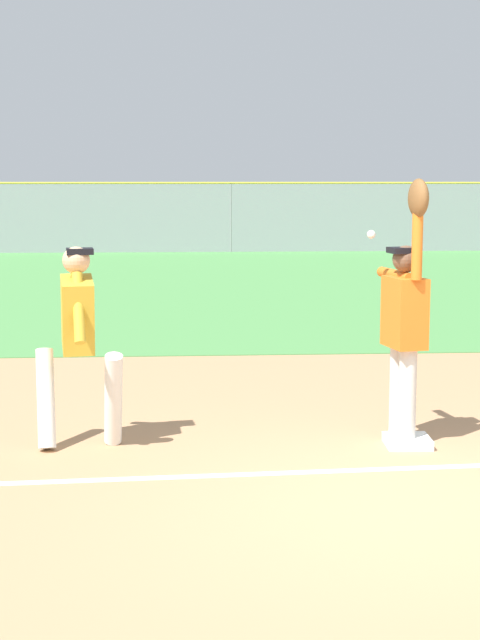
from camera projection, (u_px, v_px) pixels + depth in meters
name	position (u px, v px, depth m)	size (l,w,h in m)	color
ground_plane	(425.00, 508.00, 6.85)	(74.75, 74.75, 0.00)	tan
outfield_grass	(254.00, 282.00, 21.82)	(55.40, 18.25, 0.01)	#4C8C47
first_base	(407.00, 441.00, 8.43)	(0.38, 0.38, 0.08)	white
fielder	(405.00, 316.00, 8.33)	(0.34, 0.90, 2.28)	silver
runner	(78.00, 332.00, 8.24)	(0.79, 0.85, 1.72)	white
baseball	(371.00, 234.00, 8.41)	(0.07, 0.07, 0.07)	white
outfield_fence	(231.00, 217.00, 30.67)	(55.48, 0.08, 2.19)	#93999E
parked_car_black	(94.00, 226.00, 33.97)	(4.58, 2.48, 1.25)	black
parked_car_red	(231.00, 226.00, 33.62)	(4.52, 2.36, 1.25)	#B21E1E
parked_car_green	(383.00, 225.00, 34.16)	(4.58, 2.48, 1.25)	#1E6B33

